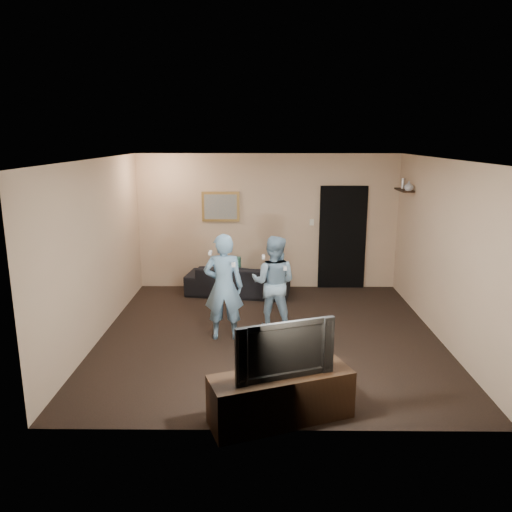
{
  "coord_description": "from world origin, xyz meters",
  "views": [
    {
      "loc": [
        -0.13,
        -7.01,
        2.9
      ],
      "look_at": [
        -0.2,
        0.3,
        1.15
      ],
      "focal_mm": 35.0,
      "sensor_mm": 36.0,
      "label": 1
    }
  ],
  "objects_px": {
    "tv_console": "(281,397)",
    "television": "(282,347)",
    "wii_player_left": "(224,287)",
    "wii_player_right": "(274,283)",
    "sofa": "(238,280)"
  },
  "relations": [
    {
      "from": "tv_console",
      "to": "television",
      "type": "relative_size",
      "value": 1.42
    },
    {
      "from": "tv_console",
      "to": "television",
      "type": "distance_m",
      "value": 0.57
    },
    {
      "from": "tv_console",
      "to": "television",
      "type": "xyz_separation_m",
      "value": [
        0.0,
        0.0,
        0.57
      ]
    },
    {
      "from": "tv_console",
      "to": "wii_player_left",
      "type": "distance_m",
      "value": 2.37
    },
    {
      "from": "television",
      "to": "wii_player_right",
      "type": "height_order",
      "value": "wii_player_right"
    },
    {
      "from": "tv_console",
      "to": "wii_player_left",
      "type": "relative_size",
      "value": 0.95
    },
    {
      "from": "wii_player_left",
      "to": "wii_player_right",
      "type": "bearing_deg",
      "value": 29.38
    },
    {
      "from": "wii_player_right",
      "to": "television",
      "type": "bearing_deg",
      "value": -89.6
    },
    {
      "from": "tv_console",
      "to": "wii_player_left",
      "type": "xyz_separation_m",
      "value": [
        -0.75,
        2.18,
        0.54
      ]
    },
    {
      "from": "wii_player_left",
      "to": "wii_player_right",
      "type": "distance_m",
      "value": 0.84
    },
    {
      "from": "sofa",
      "to": "television",
      "type": "distance_m",
      "value": 4.37
    },
    {
      "from": "wii_player_left",
      "to": "wii_player_right",
      "type": "height_order",
      "value": "wii_player_left"
    },
    {
      "from": "sofa",
      "to": "tv_console",
      "type": "height_order",
      "value": "sofa"
    },
    {
      "from": "television",
      "to": "sofa",
      "type": "bearing_deg",
      "value": 78.31
    },
    {
      "from": "television",
      "to": "tv_console",
      "type": "bearing_deg",
      "value": 0.0
    }
  ]
}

